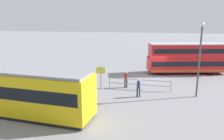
% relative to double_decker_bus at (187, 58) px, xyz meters
% --- Properties ---
extents(ground_plane, '(160.00, 160.00, 0.00)m').
position_rel_double_decker_bus_xyz_m(ground_plane, '(3.82, 2.33, -2.00)').
color(ground_plane, gray).
extents(double_decker_bus, '(10.36, 4.53, 3.93)m').
position_rel_double_decker_bus_xyz_m(double_decker_bus, '(0.00, 0.00, 0.00)').
color(double_decker_bus, red).
rests_on(double_decker_bus, ground).
extents(tram_yellow, '(14.67, 4.23, 3.49)m').
position_rel_double_decker_bus_xyz_m(tram_yellow, '(15.67, 15.51, -0.19)').
color(tram_yellow, yellow).
rests_on(tram_yellow, ground).
extents(pedestrian_near_railing, '(0.41, 0.41, 1.73)m').
position_rel_double_decker_bus_xyz_m(pedestrian_near_railing, '(7.04, 7.65, -1.00)').
color(pedestrian_near_railing, black).
rests_on(pedestrian_near_railing, ground).
extents(pedestrian_crossing, '(0.37, 0.37, 1.71)m').
position_rel_double_decker_bus_xyz_m(pedestrian_crossing, '(5.56, 10.30, -1.01)').
color(pedestrian_crossing, '#33384C').
rests_on(pedestrian_crossing, ground).
extents(pedestrian_railing, '(6.30, 0.37, 1.08)m').
position_rel_double_decker_bus_xyz_m(pedestrian_railing, '(5.60, 8.14, -1.27)').
color(pedestrian_railing, gray).
rests_on(pedestrian_railing, ground).
extents(info_sign, '(0.99, 0.16, 2.38)m').
position_rel_double_decker_bus_xyz_m(info_sign, '(9.50, 8.61, -0.37)').
color(info_sign, slate).
rests_on(info_sign, ground).
extents(street_lamp, '(0.36, 0.36, 6.78)m').
position_rel_double_decker_bus_xyz_m(street_lamp, '(0.25, 9.27, 1.97)').
color(street_lamp, '#4C4C51').
rests_on(street_lamp, ground).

